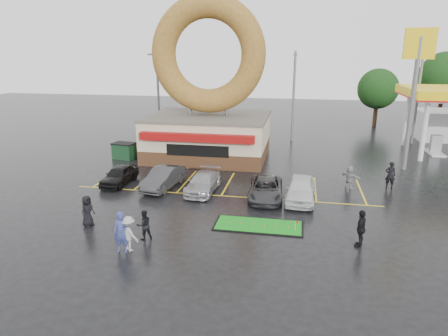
% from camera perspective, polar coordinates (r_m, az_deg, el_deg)
% --- Properties ---
extents(ground, '(120.00, 120.00, 0.00)m').
position_cam_1_polar(ground, '(22.70, -2.07, -6.91)').
color(ground, black).
rests_on(ground, ground).
extents(donut_shop, '(10.20, 8.70, 13.50)m').
position_cam_1_polar(donut_shop, '(34.47, -2.26, 8.83)').
color(donut_shop, '#472B19').
rests_on(donut_shop, ground).
extents(shell_sign, '(2.20, 0.36, 10.60)m').
position_cam_1_polar(shell_sign, '(33.42, 25.74, 12.05)').
color(shell_sign, slate).
rests_on(shell_sign, ground).
extents(streetlight_left, '(0.40, 2.21, 9.00)m').
position_cam_1_polar(streetlight_left, '(43.05, -9.41, 10.54)').
color(streetlight_left, slate).
rests_on(streetlight_left, ground).
extents(streetlight_mid, '(0.40, 2.21, 9.00)m').
position_cam_1_polar(streetlight_mid, '(41.47, 9.91, 10.31)').
color(streetlight_mid, slate).
rests_on(streetlight_mid, ground).
extents(streetlight_right, '(0.40, 2.21, 9.00)m').
position_cam_1_polar(streetlight_right, '(43.94, 25.98, 9.26)').
color(streetlight_right, slate).
rests_on(streetlight_right, ground).
extents(tree_far_c, '(6.30, 6.30, 9.00)m').
position_cam_1_polar(tree_far_c, '(57.11, 28.98, 11.20)').
color(tree_far_c, '#332114').
rests_on(tree_far_c, ground).
extents(tree_far_d, '(4.90, 4.90, 7.00)m').
position_cam_1_polar(tree_far_d, '(53.34, 21.14, 10.49)').
color(tree_far_d, '#332114').
rests_on(tree_far_d, ground).
extents(car_black, '(1.66, 3.85, 1.29)m').
position_cam_1_polar(car_black, '(28.83, -14.72, -0.98)').
color(car_black, black).
rests_on(car_black, ground).
extents(car_dgrey, '(2.06, 4.44, 1.41)m').
position_cam_1_polar(car_dgrey, '(27.38, -8.66, -1.40)').
color(car_dgrey, '#313033').
rests_on(car_dgrey, ground).
extents(car_silver, '(1.92, 4.36, 1.25)m').
position_cam_1_polar(car_silver, '(26.44, -2.99, -2.06)').
color(car_silver, '#96969A').
rests_on(car_silver, ground).
extents(car_grey, '(2.32, 4.61, 1.25)m').
position_cam_1_polar(car_grey, '(25.31, 5.99, -2.98)').
color(car_grey, '#313134').
rests_on(car_grey, ground).
extents(car_white, '(1.96, 4.44, 1.49)m').
position_cam_1_polar(car_white, '(25.21, 10.90, -2.99)').
color(car_white, silver).
rests_on(car_white, ground).
extents(person_blue, '(0.81, 0.62, 1.96)m').
position_cam_1_polar(person_blue, '(19.12, -14.43, -8.86)').
color(person_blue, navy).
rests_on(person_blue, ground).
extents(person_blackjkt, '(0.94, 0.92, 1.53)m').
position_cam_1_polar(person_blackjkt, '(20.17, -11.35, -7.97)').
color(person_blackjkt, black).
rests_on(person_blackjkt, ground).
extents(person_hoodie, '(1.27, 1.04, 1.71)m').
position_cam_1_polar(person_hoodie, '(19.18, -13.45, -9.12)').
color(person_hoodie, gray).
rests_on(person_hoodie, ground).
extents(person_bystander, '(0.72, 0.93, 1.68)m').
position_cam_1_polar(person_bystander, '(22.44, -18.94, -5.81)').
color(person_bystander, black).
rests_on(person_bystander, ground).
extents(person_cameraman, '(0.80, 1.17, 1.85)m').
position_cam_1_polar(person_cameraman, '(20.11, 18.99, -8.16)').
color(person_cameraman, black).
rests_on(person_cameraman, ground).
extents(person_walker_near, '(1.41, 1.32, 1.58)m').
position_cam_1_polar(person_walker_near, '(28.22, 17.50, -1.27)').
color(person_walker_near, gray).
rests_on(person_walker_near, ground).
extents(person_walker_far, '(0.69, 0.46, 1.86)m').
position_cam_1_polar(person_walker_far, '(29.17, 22.66, -0.93)').
color(person_walker_far, black).
rests_on(person_walker_far, ground).
extents(dumpster, '(2.00, 1.52, 1.30)m').
position_cam_1_polar(dumpster, '(35.64, -14.06, 2.35)').
color(dumpster, '#183E21').
rests_on(dumpster, ground).
extents(putting_green, '(4.71, 2.04, 0.59)m').
position_cam_1_polar(putting_green, '(21.55, 4.97, -8.18)').
color(putting_green, black).
rests_on(putting_green, ground).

